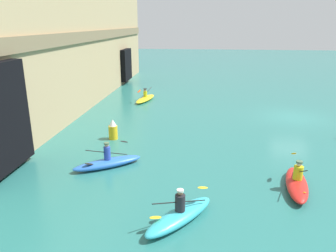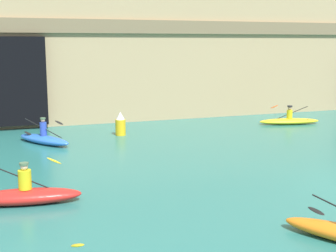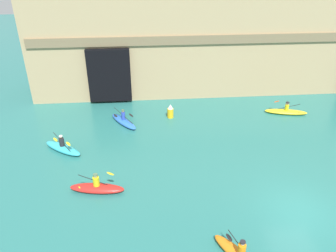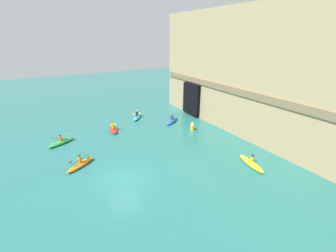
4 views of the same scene
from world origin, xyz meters
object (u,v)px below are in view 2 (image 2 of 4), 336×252
kayak_blue (44,139)px  marker_buoy (120,124)px  kayak_red (26,195)px  kayak_yellow (289,121)px

kayak_blue → marker_buoy: kayak_blue is taller
kayak_blue → kayak_red: size_ratio=0.97×
kayak_blue → kayak_yellow: size_ratio=0.88×
kayak_yellow → marker_buoy: marker_buoy is taller
kayak_red → marker_buoy: kayak_red is taller
kayak_red → kayak_yellow: size_ratio=0.91×
kayak_red → kayak_yellow: bearing=39.7°
kayak_red → marker_buoy: size_ratio=2.76×
kayak_blue → marker_buoy: (3.71, 0.75, 0.30)m
kayak_red → marker_buoy: bearing=69.6°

